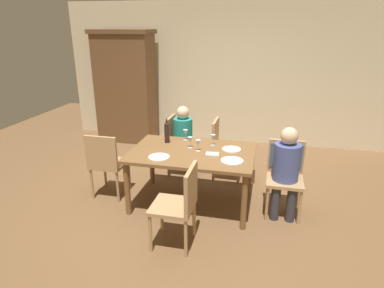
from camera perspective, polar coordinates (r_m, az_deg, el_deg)
name	(u,v)px	position (r m, az deg, el deg)	size (l,w,h in m)	color
ground_plane	(192,203)	(4.54, 0.00, -10.06)	(10.00, 10.00, 0.00)	brown
rear_room_partition	(224,74)	(6.67, 5.46, 11.92)	(6.40, 0.12, 2.70)	beige
armoire_cabinet	(126,87)	(6.81, -11.35, 9.63)	(1.18, 0.62, 2.18)	brown
dining_table	(192,158)	(4.25, 0.00, -2.34)	(1.58, 1.04, 0.74)	brown
chair_right_end	(285,167)	(4.30, 15.76, -3.78)	(0.44, 0.46, 0.92)	tan
chair_far_left	(178,141)	(5.21, -2.48, 0.46)	(0.44, 0.44, 0.92)	tan
chair_left_end	(106,161)	(4.61, -14.55, -2.85)	(0.44, 0.44, 0.92)	tan
chair_near	(180,201)	(3.50, -2.00, -9.81)	(0.44, 0.44, 0.92)	tan
chair_far_right	(222,145)	(5.08, 5.27, -0.15)	(0.44, 0.44, 0.92)	tan
person_woman_host	(286,167)	(4.14, 15.91, -3.77)	(0.31, 0.36, 1.14)	#33333D
person_man_bearded	(185,135)	(5.15, -1.28, 1.49)	(0.34, 0.29, 1.10)	#33333D
wine_bottle_tall_green	(167,132)	(4.50, -4.34, 2.12)	(0.07, 0.07, 0.33)	black
wine_glass_near_left	(213,138)	(4.41, 3.65, 1.09)	(0.07, 0.07, 0.15)	silver
wine_glass_centre	(185,133)	(4.60, -1.14, 1.96)	(0.07, 0.07, 0.15)	silver
wine_glass_near_right	(198,143)	(4.20, 1.07, 0.16)	(0.07, 0.07, 0.15)	silver
wine_glass_far	(190,140)	(4.30, -0.33, 0.67)	(0.07, 0.07, 0.15)	silver
dinner_plate_host	(232,161)	(3.94, 6.90, -2.88)	(0.27, 0.27, 0.01)	white
dinner_plate_guest_left	(231,149)	(4.30, 6.80, -0.92)	(0.24, 0.24, 0.01)	white
dinner_plate_guest_right	(159,157)	(4.04, -5.71, -2.25)	(0.26, 0.26, 0.01)	white
folded_napkin	(212,155)	(4.08, 3.53, -1.85)	(0.16, 0.12, 0.03)	beige
handbag	(250,173)	(5.20, 9.91, -4.92)	(0.28, 0.12, 0.22)	brown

